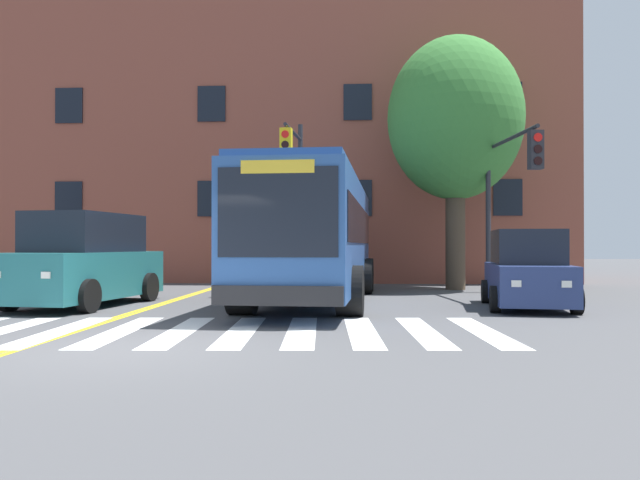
{
  "coord_description": "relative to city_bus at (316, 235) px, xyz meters",
  "views": [
    {
      "loc": [
        3.44,
        -8.81,
        1.5
      ],
      "look_at": [
        2.62,
        6.91,
        1.63
      ],
      "focal_mm": 35.0,
      "sensor_mm": 36.0,
      "label": 1
    }
  ],
  "objects": [
    {
      "name": "ground_plane",
      "position": [
        -2.44,
        -7.94,
        -1.78
      ],
      "size": [
        120.0,
        120.0,
        0.0
      ],
      "primitive_type": "plane",
      "color": "#4C4C4F"
    },
    {
      "name": "crosswalk",
      "position": [
        -3.04,
        -6.09,
        -1.78
      ],
      "size": [
        13.29,
        4.6,
        0.01
      ],
      "color": "white",
      "rests_on": "ground"
    },
    {
      "name": "lane_line_yellow_inner",
      "position": [
        -3.94,
        7.91,
        -1.78
      ],
      "size": [
        0.12,
        36.0,
        0.01
      ],
      "primitive_type": "cube",
      "color": "gold",
      "rests_on": "ground"
    },
    {
      "name": "lane_line_yellow_outer",
      "position": [
        -3.78,
        7.91,
        -1.78
      ],
      "size": [
        0.12,
        36.0,
        0.01
      ],
      "primitive_type": "cube",
      "color": "gold",
      "rests_on": "ground"
    },
    {
      "name": "city_bus",
      "position": [
        0.0,
        0.0,
        0.0
      ],
      "size": [
        3.39,
        11.41,
        3.29
      ],
      "color": "#2D5699",
      "rests_on": "ground"
    },
    {
      "name": "car_teal_near_lane",
      "position": [
        -5.6,
        -1.69,
        -0.7
      ],
      "size": [
        2.64,
        5.03,
        2.28
      ],
      "color": "#236B70",
      "rests_on": "ground"
    },
    {
      "name": "car_navy_far_lane",
      "position": [
        5.16,
        -1.65,
        -0.93
      ],
      "size": [
        2.28,
        3.99,
        1.87
      ],
      "color": "navy",
      "rests_on": "ground"
    },
    {
      "name": "traffic_light_near_corner",
      "position": [
        5.48,
        1.59,
        1.62
      ],
      "size": [
        0.67,
        3.99,
        5.15
      ],
      "color": "#28282D",
      "rests_on": "ground"
    },
    {
      "name": "traffic_light_overhead",
      "position": [
        -0.83,
        2.81,
        1.85
      ],
      "size": [
        0.46,
        2.84,
        5.52
      ],
      "color": "#28282D",
      "rests_on": "ground"
    },
    {
      "name": "street_tree_curbside_large",
      "position": [
        4.47,
        4.5,
        3.97
      ],
      "size": [
        4.82,
        4.65,
        8.56
      ],
      "color": "#4C3D2D",
      "rests_on": "ground"
    },
    {
      "name": "building_facade",
      "position": [
        -4.54,
        11.57,
        4.87
      ],
      "size": [
        28.65,
        8.48,
        13.3
      ],
      "color": "brown",
      "rests_on": "ground"
    }
  ]
}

